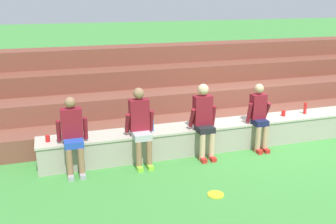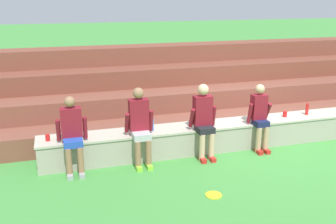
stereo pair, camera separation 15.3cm
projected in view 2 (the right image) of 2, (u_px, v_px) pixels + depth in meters
The scene contains 12 objects.
ground_plane at pixel (267, 148), 8.19m from camera, with size 80.00×80.00×0.00m, color #428E3D.
stone_seating_wall at pixel (261, 130), 8.38m from camera, with size 9.38×0.64×0.56m.
brick_bleachers at pixel (217, 88), 10.48m from camera, with size 11.71×3.13×1.83m.
person_far_left at pixel (72, 133), 6.88m from camera, with size 0.55×0.56×1.41m.
person_left_of_center at pixel (140, 124), 7.22m from camera, with size 0.55×0.58×1.49m.
person_center at pixel (204, 119), 7.53m from camera, with size 0.54×0.54×1.49m.
person_right_of_center at pixel (260, 116), 7.89m from camera, with size 0.49×0.49×1.40m.
water_bottle_mid_left at pixel (307, 109), 8.57m from camera, with size 0.07×0.07×0.27m.
water_bottle_near_right at pixel (152, 125), 7.56m from camera, with size 0.07×0.07×0.25m.
plastic_cup_right_end at pixel (48, 138), 7.05m from camera, with size 0.08×0.08×0.12m, color red.
plastic_cup_left_end at pixel (285, 114), 8.45m from camera, with size 0.09×0.09×0.12m, color red.
frisbee at pixel (214, 195), 6.25m from camera, with size 0.27×0.27×0.02m, color yellow.
Camera 2 is at (-4.20, -6.69, 3.14)m, focal length 40.96 mm.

